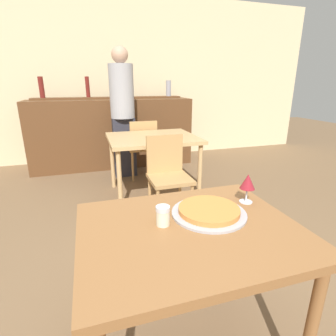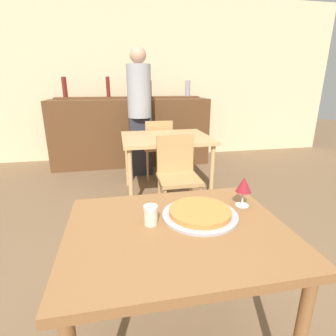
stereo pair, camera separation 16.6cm
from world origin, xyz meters
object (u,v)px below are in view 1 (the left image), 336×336
at_px(chair_far_side_back, 142,145).
at_px(chair_far_side_front, 168,171).
at_px(pizza_tray, 209,211).
at_px(wine_glass, 248,182).
at_px(cheese_shaker, 163,216).
at_px(person_standing, 123,109).

bearing_deg(chair_far_side_back, chair_far_side_front, 90.00).
bearing_deg(pizza_tray, wine_glass, 15.03).
height_order(chair_far_side_front, wine_glass, wine_glass).
height_order(chair_far_side_front, cheese_shaker, chair_far_side_front).
distance_m(pizza_tray, wine_glass, 0.28).
relative_size(pizza_tray, cheese_shaker, 4.00).
bearing_deg(chair_far_side_back, cheese_shaker, 80.32).
distance_m(chair_far_side_back, cheese_shaker, 2.67).
height_order(pizza_tray, cheese_shaker, cheese_shaker).
xyz_separation_m(person_standing, wine_glass, (0.28, -2.73, -0.15)).
bearing_deg(cheese_shaker, wine_glass, 11.08).
xyz_separation_m(pizza_tray, wine_glass, (0.25, 0.07, 0.10)).
height_order(chair_far_side_front, chair_far_side_back, same).
bearing_deg(pizza_tray, cheese_shaker, -173.15).
distance_m(chair_far_side_back, wine_glass, 2.55).
relative_size(chair_far_side_back, cheese_shaker, 9.39).
xyz_separation_m(chair_far_side_back, person_standing, (-0.23, 0.21, 0.49)).
distance_m(chair_far_side_front, person_standing, 1.55).
height_order(chair_far_side_front, person_standing, person_standing).
distance_m(chair_far_side_back, pizza_tray, 2.61).
distance_m(chair_far_side_back, person_standing, 0.59).
height_order(chair_far_side_back, cheese_shaker, chair_far_side_back).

